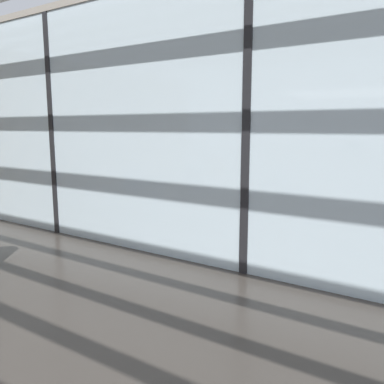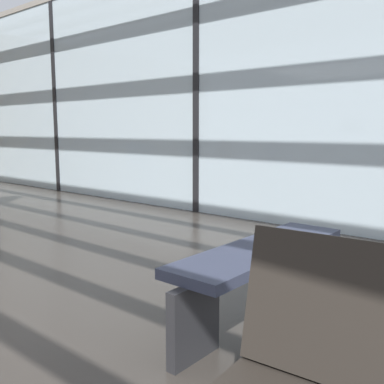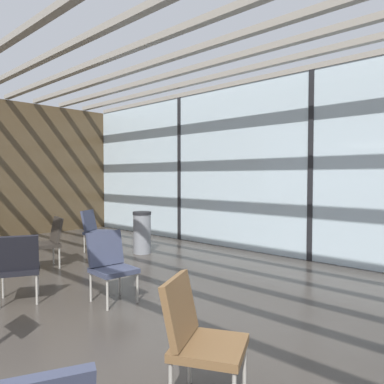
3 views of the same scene
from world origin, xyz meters
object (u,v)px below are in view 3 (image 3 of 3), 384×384
trash_bin (142,232)px  lounge_chair_2 (197,332)px  lounge_chair_0 (94,228)px  lounge_chair_5 (18,264)px  lounge_chair_4 (49,239)px  lounge_chair_6 (110,262)px

trash_bin → lounge_chair_2: bearing=-34.5°
lounge_chair_0 → trash_bin: lounge_chair_0 is taller
lounge_chair_5 → trash_bin: bearing=-131.3°
lounge_chair_0 → lounge_chair_2: 5.69m
lounge_chair_5 → trash_bin: size_ratio=1.01×
lounge_chair_0 → lounge_chair_5: 3.26m
lounge_chair_2 → lounge_chair_5: (-2.98, -0.05, 0.00)m
lounge_chair_4 → lounge_chair_0: bearing=130.2°
lounge_chair_2 → lounge_chair_6: bearing=43.5°
lounge_chair_2 → lounge_chair_5: same height
lounge_chair_2 → lounge_chair_5: bearing=64.1°
lounge_chair_4 → trash_bin: size_ratio=1.01×
lounge_chair_2 → lounge_chair_5: size_ratio=1.00×
lounge_chair_0 → lounge_chair_5: same height
lounge_chair_0 → lounge_chair_2: (5.17, -2.37, 0.00)m
lounge_chair_0 → trash_bin: 1.07m
lounge_chair_0 → lounge_chair_2: bearing=-145.8°
lounge_chair_2 → trash_bin: 5.16m
trash_bin → lounge_chair_4: bearing=-97.1°
lounge_chair_5 → trash_bin: 3.23m
lounge_chair_4 → lounge_chair_6: 2.25m
lounge_chair_4 → trash_bin: (0.23, 1.87, -0.06)m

